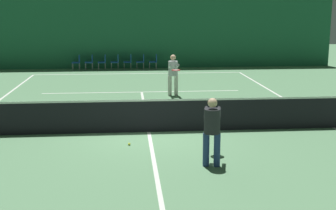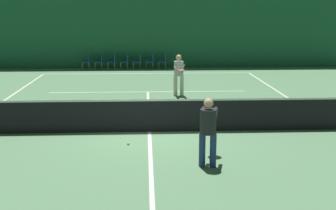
{
  "view_description": "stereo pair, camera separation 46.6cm",
  "coord_description": "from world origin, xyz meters",
  "px_view_note": "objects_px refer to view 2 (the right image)",
  "views": [
    {
      "loc": [
        -0.57,
        -12.94,
        3.54
      ],
      "look_at": [
        0.51,
        -0.53,
        0.9
      ],
      "focal_mm": 50.0,
      "sensor_mm": 36.0,
      "label": 1
    },
    {
      "loc": [
        -0.11,
        -12.98,
        3.54
      ],
      "look_at": [
        0.51,
        -0.53,
        0.9
      ],
      "focal_mm": 50.0,
      "sensor_mm": 36.0,
      "label": 2
    }
  ],
  "objects_px": {
    "player_near": "(208,127)",
    "tennis_ball": "(128,144)",
    "courtside_chair_1": "(100,61)",
    "player_far": "(179,72)",
    "courtside_chair_4": "(138,61)",
    "courtside_chair_6": "(163,60)",
    "courtside_chair_2": "(113,61)",
    "courtside_chair_5": "(151,60)",
    "tennis_net": "(149,115)",
    "courtside_chair_0": "(87,61)",
    "courtside_chair_3": "(125,61)"
  },
  "relations": [
    {
      "from": "player_near",
      "to": "player_far",
      "type": "relative_size",
      "value": 0.95
    },
    {
      "from": "courtside_chair_2",
      "to": "courtside_chair_5",
      "type": "bearing_deg",
      "value": 90.0
    },
    {
      "from": "courtside_chair_3",
      "to": "courtside_chair_6",
      "type": "xyz_separation_m",
      "value": [
        2.18,
        0.0,
        0.0
      ]
    },
    {
      "from": "courtside_chair_2",
      "to": "courtside_chair_5",
      "type": "height_order",
      "value": "same"
    },
    {
      "from": "courtside_chair_5",
      "to": "tennis_ball",
      "type": "bearing_deg",
      "value": -3.02
    },
    {
      "from": "player_near",
      "to": "tennis_ball",
      "type": "bearing_deg",
      "value": 58.53
    },
    {
      "from": "player_near",
      "to": "courtside_chair_1",
      "type": "distance_m",
      "value": 17.19
    },
    {
      "from": "courtside_chair_1",
      "to": "courtside_chair_4",
      "type": "xyz_separation_m",
      "value": [
        2.18,
        0.0,
        0.0
      ]
    },
    {
      "from": "courtside_chair_0",
      "to": "tennis_ball",
      "type": "bearing_deg",
      "value": 10.71
    },
    {
      "from": "courtside_chair_1",
      "to": "tennis_ball",
      "type": "bearing_deg",
      "value": 8.01
    },
    {
      "from": "courtside_chair_3",
      "to": "courtside_chair_6",
      "type": "distance_m",
      "value": 2.18
    },
    {
      "from": "courtside_chair_1",
      "to": "courtside_chair_2",
      "type": "relative_size",
      "value": 1.0
    },
    {
      "from": "player_near",
      "to": "courtside_chair_1",
      "type": "bearing_deg",
      "value": 24.86
    },
    {
      "from": "player_near",
      "to": "courtside_chair_4",
      "type": "xyz_separation_m",
      "value": [
        -1.78,
        16.72,
        -0.43
      ]
    },
    {
      "from": "courtside_chair_0",
      "to": "courtside_chair_3",
      "type": "height_order",
      "value": "same"
    },
    {
      "from": "player_near",
      "to": "courtside_chair_0",
      "type": "distance_m",
      "value": 17.37
    },
    {
      "from": "courtside_chair_3",
      "to": "player_far",
      "type": "bearing_deg",
      "value": 16.61
    },
    {
      "from": "player_far",
      "to": "courtside_chair_4",
      "type": "bearing_deg",
      "value": -168.96
    },
    {
      "from": "tennis_net",
      "to": "courtside_chair_0",
      "type": "relative_size",
      "value": 14.29
    },
    {
      "from": "player_far",
      "to": "tennis_ball",
      "type": "relative_size",
      "value": 25.0
    },
    {
      "from": "courtside_chair_2",
      "to": "courtside_chair_3",
      "type": "distance_m",
      "value": 0.73
    },
    {
      "from": "courtside_chair_2",
      "to": "courtside_chair_6",
      "type": "distance_m",
      "value": 2.9
    },
    {
      "from": "player_far",
      "to": "tennis_ball",
      "type": "height_order",
      "value": "player_far"
    },
    {
      "from": "courtside_chair_6",
      "to": "tennis_ball",
      "type": "distance_m",
      "value": 15.08
    },
    {
      "from": "tennis_net",
      "to": "courtside_chair_3",
      "type": "bearing_deg",
      "value": 95.09
    },
    {
      "from": "courtside_chair_3",
      "to": "player_near",
      "type": "bearing_deg",
      "value": 8.52
    },
    {
      "from": "player_far",
      "to": "tennis_net",
      "type": "bearing_deg",
      "value": -13.56
    },
    {
      "from": "tennis_net",
      "to": "player_near",
      "type": "relative_size",
      "value": 7.68
    },
    {
      "from": "player_far",
      "to": "courtside_chair_4",
      "type": "xyz_separation_m",
      "value": [
        -1.74,
        8.25,
        -0.48
      ]
    },
    {
      "from": "player_near",
      "to": "courtside_chair_6",
      "type": "height_order",
      "value": "player_near"
    },
    {
      "from": "courtside_chair_4",
      "to": "courtside_chair_6",
      "type": "distance_m",
      "value": 1.45
    },
    {
      "from": "courtside_chair_4",
      "to": "player_far",
      "type": "bearing_deg",
      "value": 11.88
    },
    {
      "from": "tennis_net",
      "to": "courtside_chair_6",
      "type": "distance_m",
      "value": 13.76
    },
    {
      "from": "player_far",
      "to": "player_near",
      "type": "bearing_deg",
      "value": -0.55
    },
    {
      "from": "courtside_chair_0",
      "to": "courtside_chair_2",
      "type": "relative_size",
      "value": 1.0
    },
    {
      "from": "courtside_chair_1",
      "to": "tennis_net",
      "type": "bearing_deg",
      "value": 11.02
    },
    {
      "from": "courtside_chair_3",
      "to": "tennis_ball",
      "type": "height_order",
      "value": "courtside_chair_3"
    },
    {
      "from": "player_near",
      "to": "courtside_chair_4",
      "type": "height_order",
      "value": "player_near"
    },
    {
      "from": "courtside_chair_5",
      "to": "courtside_chair_6",
      "type": "bearing_deg",
      "value": 90.0
    },
    {
      "from": "tennis_net",
      "to": "tennis_ball",
      "type": "xyz_separation_m",
      "value": [
        -0.56,
        -1.27,
        -0.48
      ]
    },
    {
      "from": "courtside_chair_0",
      "to": "courtside_chair_3",
      "type": "xyz_separation_m",
      "value": [
        2.18,
        0.0,
        0.0
      ]
    },
    {
      "from": "tennis_net",
      "to": "courtside_chair_3",
      "type": "distance_m",
      "value": 13.79
    },
    {
      "from": "player_near",
      "to": "tennis_ball",
      "type": "height_order",
      "value": "player_near"
    },
    {
      "from": "player_far",
      "to": "courtside_chair_6",
      "type": "xyz_separation_m",
      "value": [
        -0.28,
        8.25,
        -0.48
      ]
    },
    {
      "from": "tennis_net",
      "to": "player_far",
      "type": "xyz_separation_m",
      "value": [
        1.24,
        5.48,
        0.45
      ]
    },
    {
      "from": "tennis_net",
      "to": "courtside_chair_0",
      "type": "xyz_separation_m",
      "value": [
        -3.4,
        13.73,
        -0.03
      ]
    },
    {
      "from": "player_near",
      "to": "courtside_chair_1",
      "type": "xyz_separation_m",
      "value": [
        -3.95,
        16.72,
        -0.43
      ]
    },
    {
      "from": "player_far",
      "to": "courtside_chair_1",
      "type": "height_order",
      "value": "player_far"
    },
    {
      "from": "courtside_chair_3",
      "to": "courtside_chair_0",
      "type": "bearing_deg",
      "value": -90.0
    },
    {
      "from": "courtside_chair_1",
      "to": "courtside_chair_6",
      "type": "bearing_deg",
      "value": 90.0
    }
  ]
}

